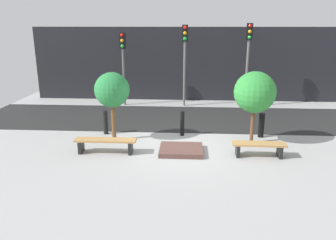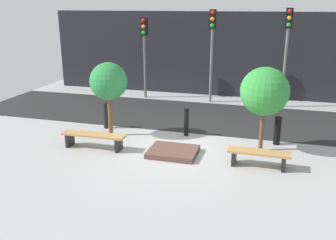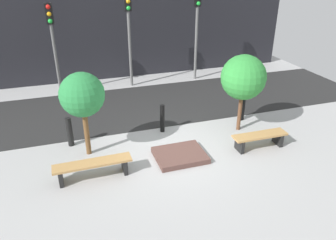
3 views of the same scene
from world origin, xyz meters
The scene contains 14 objects.
ground_plane centered at (0.00, 0.00, 0.00)m, with size 18.00×18.00×0.00m, color #A6A6A6.
road_strip centered at (0.00, 3.52, 0.01)m, with size 18.00×4.09×0.01m, color #262626.
building_facade centered at (0.00, 7.38, 1.93)m, with size 16.20×0.50×3.86m, color black.
bench_left centered at (-2.43, -0.65, 0.34)m, with size 1.98×0.43×0.46m.
bench_right centered at (2.43, -0.65, 0.32)m, with size 1.66×0.45×0.45m.
planter_bed centered at (0.00, -0.45, 0.08)m, with size 1.39×1.15×0.15m, color brown.
tree_behind_left_bench centered at (-2.43, 0.58, 1.81)m, with size 1.21×1.21×2.43m.
tree_behind_right_bench centered at (2.43, 0.58, 1.79)m, with size 1.40×1.40×2.50m.
bollard_far_left centered at (-2.89, 1.23, 0.45)m, with size 0.18×0.18×0.91m, color black.
bollard_left centered at (0.00, 1.23, 0.46)m, with size 0.15×0.15×0.93m, color black.
bollard_center centered at (2.89, 1.23, 0.44)m, with size 0.21×0.21×0.89m, color black.
traffic_light_west centered at (-3.05, 5.85, 2.50)m, with size 0.28×0.27×3.61m.
traffic_light_mid_west centered at (0.00, 5.85, 2.73)m, with size 0.28×0.27×3.97m.
traffic_light_mid_east centered at (3.05, 5.85, 2.77)m, with size 0.28×0.27×4.04m.
Camera 3 is at (-2.77, -7.85, 5.03)m, focal length 35.00 mm.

